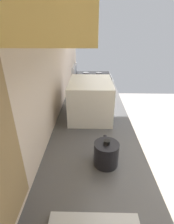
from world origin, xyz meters
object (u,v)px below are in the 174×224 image
object	(u,v)px
oven_range	(92,99)
microwave	(91,99)
kettle	(106,154)
bowl	(98,94)

from	to	relation	value
oven_range	microwave	bearing A→B (deg)	178.95
kettle	oven_range	bearing A→B (deg)	1.78
microwave	oven_range	bearing A→B (deg)	-1.05
bowl	kettle	world-z (taller)	kettle
microwave	kettle	distance (m)	0.65
oven_range	kettle	size ratio (longest dim) A/B	5.42
microwave	bowl	bearing A→B (deg)	-11.02
kettle	bowl	bearing A→B (deg)	0.00
oven_range	kettle	bearing A→B (deg)	-178.22
oven_range	bowl	world-z (taller)	oven_range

